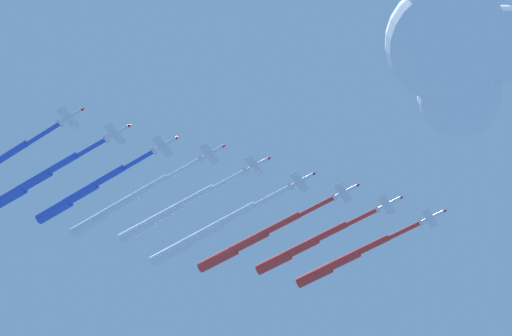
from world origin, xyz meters
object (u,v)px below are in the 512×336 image
(jet_port_outer, at_px, (119,206))
(jet_trail_port, at_px, (35,181))
(jet_starboard_mid, at_px, (166,214))
(jet_port_mid, at_px, (202,234))
(jet_starboard_inner, at_px, (249,242))
(jet_starboard_outer, at_px, (81,194))
(jet_lead, at_px, (343,261))
(jet_port_inner, at_px, (302,248))

(jet_port_outer, distance_m, jet_trail_port, 27.61)
(jet_starboard_mid, bearing_deg, jet_port_mid, -52.12)
(jet_starboard_inner, distance_m, jet_trail_port, 70.97)
(jet_starboard_inner, bearing_deg, jet_trail_port, 118.48)
(jet_starboard_inner, relative_size, jet_starboard_outer, 1.11)
(jet_lead, bearing_deg, jet_starboard_outer, 115.61)
(jet_trail_port, bearing_deg, jet_port_outer, -57.27)
(jet_port_outer, bearing_deg, jet_port_mid, -61.56)
(jet_port_outer, bearing_deg, jet_lead, -66.41)
(jet_lead, height_order, jet_trail_port, jet_lead)
(jet_lead, height_order, jet_starboard_inner, jet_starboard_inner)
(jet_lead, bearing_deg, jet_port_inner, 116.89)
(jet_starboard_inner, distance_m, jet_starboard_mid, 28.51)
(jet_port_outer, relative_size, jet_trail_port, 1.11)
(jet_starboard_inner, xyz_separation_m, jet_port_outer, (-19.03, 39.34, 1.68))
(jet_lead, distance_m, jet_port_inner, 14.51)
(jet_starboard_outer, bearing_deg, jet_trail_port, 118.45)
(jet_starboard_outer, bearing_deg, jet_starboard_inner, -61.52)
(jet_port_inner, distance_m, jet_starboard_mid, 45.90)
(jet_starboard_inner, height_order, jet_starboard_outer, jet_starboard_inner)
(jet_starboard_inner, xyz_separation_m, jet_trail_port, (-33.83, 62.36, -1.96))
(jet_lead, bearing_deg, jet_port_mid, 110.72)
(jet_lead, distance_m, jet_starboard_inner, 32.03)
(jet_port_inner, xyz_separation_m, jet_starboard_outer, (-31.53, 66.53, -1.26))
(jet_port_mid, distance_m, jet_trail_port, 55.50)
(jet_lead, distance_m, jet_port_outer, 75.69)
(jet_port_inner, distance_m, jet_starboard_outer, 73.64)
(jet_starboard_mid, distance_m, jet_trail_port, 42.67)
(jet_port_inner, distance_m, jet_port_mid, 33.29)
(jet_lead, relative_size, jet_port_mid, 0.88)
(jet_port_inner, distance_m, jet_starboard_inner, 17.70)
(jet_lead, distance_m, jet_starboard_outer, 88.09)
(jet_port_inner, height_order, jet_port_mid, jet_port_inner)
(jet_starboard_mid, height_order, jet_starboard_outer, jet_starboard_mid)
(jet_starboard_mid, bearing_deg, jet_port_outer, 110.39)
(jet_lead, height_order, jet_port_mid, jet_port_mid)
(jet_starboard_mid, xyz_separation_m, jet_starboard_outer, (-13.16, 24.52, -3.36))
(jet_port_mid, bearing_deg, jet_starboard_mid, 127.88)
(jet_trail_port, bearing_deg, jet_port_mid, -59.44)
(jet_trail_port, bearing_deg, jet_lead, -63.99)
(jet_lead, height_order, jet_starboard_outer, jet_lead)
(jet_lead, distance_m, jet_trail_port, 102.74)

